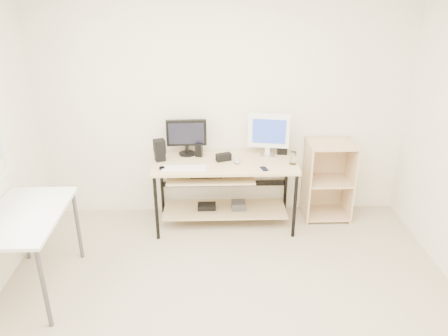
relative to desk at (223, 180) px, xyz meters
name	(u,v)px	position (x,y,z in m)	size (l,w,h in m)	color
room	(212,178)	(-0.11, -1.62, 0.78)	(4.01, 4.01, 2.62)	#B9A98E
desk	(223,180)	(0.00, 0.00, 0.00)	(1.50, 0.65, 0.75)	#D6BA88
side_table	(25,223)	(-1.65, -1.06, 0.13)	(0.60, 1.00, 0.75)	white
shelf_unit	(327,179)	(1.18, 0.16, -0.09)	(0.50, 0.40, 0.90)	#DFBB8B
black_monitor	(186,135)	(-0.38, 0.21, 0.44)	(0.43, 0.18, 0.39)	black
white_imac	(269,132)	(0.49, 0.15, 0.48)	(0.44, 0.14, 0.47)	silver
keyboard	(184,168)	(-0.39, -0.18, 0.22)	(0.45, 0.12, 0.02)	white
mouse	(237,161)	(0.15, -0.04, 0.23)	(0.08, 0.12, 0.04)	#A9A9AE
center_speaker	(224,157)	(0.01, 0.02, 0.25)	(0.16, 0.07, 0.08)	black
speaker_left	(160,150)	(-0.66, 0.05, 0.33)	(0.14, 0.14, 0.23)	black
speaker_right	(282,148)	(0.66, 0.21, 0.28)	(0.11, 0.11, 0.13)	black
audio_controller	(199,150)	(-0.25, 0.14, 0.29)	(0.07, 0.05, 0.15)	black
volume_puck	(162,168)	(-0.61, -0.19, 0.22)	(0.06, 0.06, 0.02)	black
smartphone	(264,169)	(0.41, -0.21, 0.22)	(0.06, 0.11, 0.01)	black
coaster	(293,164)	(0.72, -0.10, 0.21)	(0.08, 0.08, 0.01)	olive
drinking_glass	(293,158)	(0.72, -0.10, 0.28)	(0.07, 0.07, 0.13)	white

